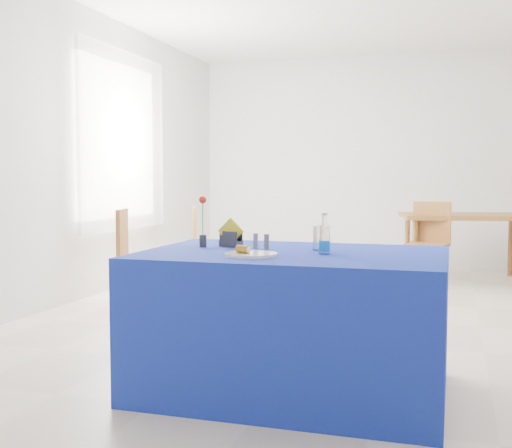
% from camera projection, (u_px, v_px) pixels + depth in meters
% --- Properties ---
extents(floor, '(7.00, 7.00, 0.00)m').
position_uv_depth(floor, '(338.00, 318.00, 5.32)').
color(floor, beige).
rests_on(floor, ground).
extents(room_shell, '(7.00, 7.00, 7.00)m').
position_uv_depth(room_shell, '(340.00, 105.00, 5.20)').
color(room_shell, silver).
rests_on(room_shell, ground).
extents(window_pane, '(0.04, 1.50, 1.60)m').
position_uv_depth(window_pane, '(118.00, 141.00, 6.70)').
color(window_pane, white).
rests_on(window_pane, room_shell).
extents(curtain, '(0.04, 1.75, 1.85)m').
position_uv_depth(curtain, '(124.00, 141.00, 6.68)').
color(curtain, white).
rests_on(curtain, room_shell).
extents(plate, '(0.27, 0.27, 0.01)m').
position_uv_depth(plate, '(251.00, 254.00, 3.25)').
color(plate, silver).
rests_on(plate, blue_table).
extents(drinking_glass, '(0.07, 0.07, 0.13)m').
position_uv_depth(drinking_glass, '(319.00, 238.00, 3.53)').
color(drinking_glass, silver).
rests_on(drinking_glass, blue_table).
extents(salt_shaker, '(0.03, 0.03, 0.08)m').
position_uv_depth(salt_shaker, '(256.00, 241.00, 3.62)').
color(salt_shaker, slate).
rests_on(salt_shaker, blue_table).
extents(pepper_shaker, '(0.03, 0.03, 0.08)m').
position_uv_depth(pepper_shaker, '(266.00, 242.00, 3.56)').
color(pepper_shaker, '#5C5C61').
rests_on(pepper_shaker, blue_table).
extents(blue_table, '(1.60, 1.10, 0.76)m').
position_uv_depth(blue_table, '(293.00, 321.00, 3.47)').
color(blue_table, navy).
rests_on(blue_table, floor).
extents(water_bottle, '(0.06, 0.06, 0.21)m').
position_uv_depth(water_bottle, '(324.00, 240.00, 3.35)').
color(water_bottle, white).
rests_on(water_bottle, blue_table).
extents(napkin_holder, '(0.16, 0.11, 0.17)m').
position_uv_depth(napkin_holder, '(231.00, 238.00, 3.70)').
color(napkin_holder, '#3D3D42').
rests_on(napkin_holder, blue_table).
extents(rose_vase, '(0.05, 0.05, 0.29)m').
position_uv_depth(rose_vase, '(203.00, 223.00, 3.68)').
color(rose_vase, '#25252A').
rests_on(rose_vase, blue_table).
extents(oak_table, '(1.54, 1.14, 0.76)m').
position_uv_depth(oak_table, '(465.00, 221.00, 7.28)').
color(oak_table, '#915F2A').
rests_on(oak_table, floor).
extents(chair_bg_left, '(0.48, 0.48, 0.91)m').
position_uv_depth(chair_bg_left, '(429.00, 237.00, 6.90)').
color(chair_bg_left, '#9B642D').
rests_on(chair_bg_left, floor).
extents(chair_win_a, '(0.50, 0.50, 0.88)m').
position_uv_depth(chair_win_a, '(133.00, 250.00, 5.81)').
color(chair_win_a, '#9B642D').
rests_on(chair_win_a, floor).
extents(chair_win_b, '(0.49, 0.49, 0.84)m').
position_uv_depth(chair_win_b, '(203.00, 238.00, 7.23)').
color(chair_win_b, '#9B642D').
rests_on(chair_win_b, floor).
extents(banana_pieces, '(0.08, 0.06, 0.04)m').
position_uv_depth(banana_pieces, '(243.00, 249.00, 3.25)').
color(banana_pieces, gold).
rests_on(banana_pieces, plate).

